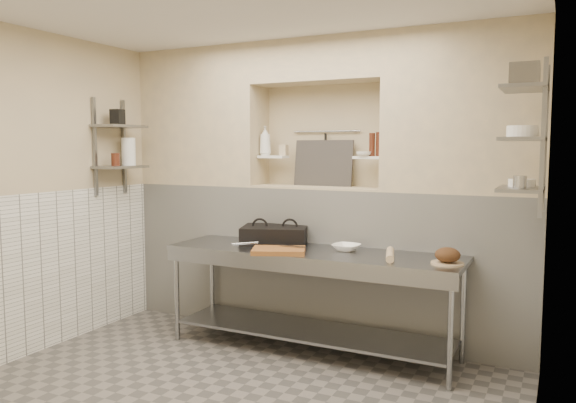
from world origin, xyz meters
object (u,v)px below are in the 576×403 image
Objects in this scene: bottle_soap at (265,141)px; jug_left at (129,152)px; panini_press at (275,235)px; rolling_pin at (390,255)px; cutting_board at (279,251)px; mixing_bowl at (346,247)px; prep_table at (311,280)px; bowl_alcove at (364,154)px; bread_loaf at (448,255)px.

bottle_soap is 1.39m from jug_left.
rolling_pin is at bearing -30.38° from panini_press.
mixing_bowl reaches higher than cutting_board.
prep_table is 0.77m from rolling_pin.
jug_left is (-1.25, -0.58, -0.11)m from bottle_soap.
bottle_soap reaches higher than mixing_bowl.
cutting_board is at bearing -168.73° from rolling_pin.
rolling_pin is 1.05m from bowl_alcove.
bottle_soap reaches higher than jug_left.
rolling_pin is 2.15× the size of bread_loaf.
bowl_alcove is at bearing 127.51° from rolling_pin.
bread_loaf is 3.27m from jug_left.
rolling_pin reaches higher than prep_table.
bowl_alcove is at bearing 147.05° from bread_loaf.
mixing_bowl is (0.27, 0.14, 0.29)m from prep_table.
panini_press is at bearing 169.18° from rolling_pin.
panini_press reaches higher than rolling_pin.
prep_table is 13.47× the size of bread_loaf.
bowl_alcove is at bearing 3.54° from panini_press.
rolling_pin reaches higher than cutting_board.
cutting_board is 3.28× the size of bowl_alcove.
rolling_pin is 3.06× the size of bowl_alcove.
mixing_bowl is 1.22× the size of bread_loaf.
bottle_soap is 2.18× the size of bowl_alcove.
prep_table is 2.29m from jug_left.
rolling_pin is at bearing -52.49° from bowl_alcove.
panini_press is 1.59× the size of cutting_board.
bowl_alcove is (0.75, 0.32, 0.75)m from panini_press.
prep_table is 9.41× the size of jug_left.
bottle_soap is (-0.55, 0.77, 0.94)m from cutting_board.
rolling_pin is (1.17, -0.22, -0.05)m from panini_press.
cutting_board is 1.20m from bowl_alcove.
prep_table is 0.42m from mixing_bowl.
bowl_alcove is (0.29, 0.51, 1.09)m from prep_table.
cutting_board is 2.30× the size of bread_loaf.
bread_loaf is (1.62, -0.25, -0.01)m from panini_press.
cutting_board is at bearing -173.38° from bread_loaf.
bottle_soap is 1.07× the size of jug_left.
bottle_soap is at bearing 125.28° from cutting_board.
panini_press is 0.48m from cutting_board.
rolling_pin is at bearing 11.27° from cutting_board.
panini_press is at bearing 176.09° from mixing_bowl.
rolling_pin is at bearing -22.01° from bottle_soap.
panini_press is 3.66× the size of bread_loaf.
panini_press reaches higher than cutting_board.
bottle_soap is (-1.46, 0.59, 0.93)m from rolling_pin.
jug_left is at bearing -155.27° from bottle_soap.
mixing_bowl is at bearing -23.47° from panini_press.
bread_loaf is 1.29m from bowl_alcove.
bread_loaf is 1.43× the size of bowl_alcove.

